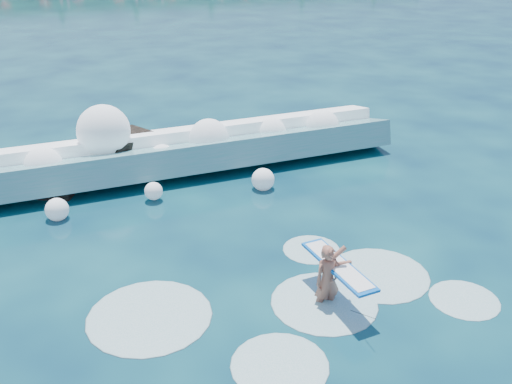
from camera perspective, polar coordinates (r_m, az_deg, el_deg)
ground at (r=14.09m, az=-2.65°, el=-8.63°), size 200.00×200.00×0.00m
breaking_wave at (r=19.97m, az=-12.08°, el=3.24°), size 18.68×2.88×1.61m
rock_cluster at (r=20.19m, az=-21.22°, el=1.88°), size 8.16×3.34×1.36m
surfer_with_board at (r=13.05m, az=7.42°, el=-8.47°), size 0.95×2.92×1.75m
wave_spray at (r=19.65m, az=-13.18°, el=4.65°), size 15.13×4.41×2.50m
surf_foam at (r=13.30m, az=3.18°, el=-10.95°), size 9.07×5.46×0.14m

